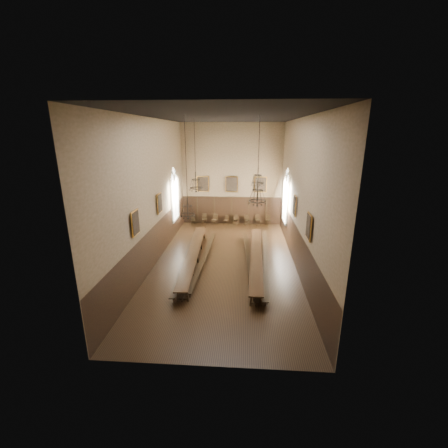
# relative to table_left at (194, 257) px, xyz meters

# --- Properties ---
(floor) EXTENTS (9.00, 18.00, 0.02)m
(floor) POSITION_rel_table_left_xyz_m (2.03, 0.06, -0.42)
(floor) COLOR black
(floor) RESTS_ON ground
(ceiling) EXTENTS (9.00, 18.00, 0.02)m
(ceiling) POSITION_rel_table_left_xyz_m (2.03, 0.06, 8.60)
(ceiling) COLOR black
(ceiling) RESTS_ON ground
(wall_back) EXTENTS (9.00, 0.02, 9.00)m
(wall_back) POSITION_rel_table_left_xyz_m (2.03, 9.07, 4.09)
(wall_back) COLOR #836A50
(wall_back) RESTS_ON ground
(wall_front) EXTENTS (9.00, 0.02, 9.00)m
(wall_front) POSITION_rel_table_left_xyz_m (2.03, -8.95, 4.09)
(wall_front) COLOR #836A50
(wall_front) RESTS_ON ground
(wall_left) EXTENTS (0.02, 18.00, 9.00)m
(wall_left) POSITION_rel_table_left_xyz_m (-2.48, 0.06, 4.09)
(wall_left) COLOR #836A50
(wall_left) RESTS_ON ground
(wall_right) EXTENTS (0.02, 18.00, 9.00)m
(wall_right) POSITION_rel_table_left_xyz_m (6.54, 0.06, 4.09)
(wall_right) COLOR #836A50
(wall_right) RESTS_ON ground
(wainscot_panelling) EXTENTS (9.00, 18.00, 2.50)m
(wainscot_panelling) POSITION_rel_table_left_xyz_m (2.03, 0.06, 0.84)
(wainscot_panelling) COLOR black
(wainscot_panelling) RESTS_ON floor
(table_left) EXTENTS (1.19, 10.44, 0.81)m
(table_left) POSITION_rel_table_left_xyz_m (0.00, 0.00, 0.00)
(table_left) COLOR black
(table_left) RESTS_ON floor
(table_right) EXTENTS (1.06, 10.32, 0.80)m
(table_right) POSITION_rel_table_left_xyz_m (4.02, -0.19, -0.00)
(table_right) COLOR black
(table_right) RESTS_ON floor
(bench_left_outer) EXTENTS (0.83, 10.59, 0.48)m
(bench_left_outer) POSITION_rel_table_left_xyz_m (-0.45, 0.06, -0.10)
(bench_left_outer) COLOR black
(bench_left_outer) RESTS_ON floor
(bench_left_inner) EXTENTS (0.60, 9.48, 0.43)m
(bench_left_inner) POSITION_rel_table_left_xyz_m (0.66, 0.08, -0.13)
(bench_left_inner) COLOR black
(bench_left_inner) RESTS_ON floor
(bench_right_inner) EXTENTS (0.79, 9.79, 0.44)m
(bench_right_inner) POSITION_rel_table_left_xyz_m (3.54, 0.13, -0.13)
(bench_right_inner) COLOR black
(bench_right_inner) RESTS_ON floor
(bench_right_outer) EXTENTS (0.92, 10.72, 0.48)m
(bench_right_outer) POSITION_rel_table_left_xyz_m (4.61, 0.10, -0.10)
(bench_right_outer) COLOR black
(bench_right_outer) RESTS_ON floor
(chair_0) EXTENTS (0.46, 0.46, 0.86)m
(chair_0) POSITION_rel_table_left_xyz_m (-1.49, 8.54, -0.15)
(chair_0) COLOR black
(chair_0) RESTS_ON floor
(chair_1) EXTENTS (0.51, 0.51, 0.97)m
(chair_1) POSITION_rel_table_left_xyz_m (-0.44, 8.66, -0.11)
(chair_1) COLOR black
(chair_1) RESTS_ON floor
(chair_2) EXTENTS (0.54, 0.54, 0.98)m
(chair_2) POSITION_rel_table_left_xyz_m (0.51, 8.55, -0.11)
(chair_2) COLOR black
(chair_2) RESTS_ON floor
(chair_3) EXTENTS (0.49, 0.49, 0.87)m
(chair_3) POSITION_rel_table_left_xyz_m (1.56, 8.55, -0.14)
(chair_3) COLOR black
(chair_3) RESTS_ON floor
(chair_4) EXTENTS (0.44, 0.44, 0.91)m
(chair_4) POSITION_rel_table_left_xyz_m (2.45, 8.58, -0.13)
(chair_4) COLOR black
(chair_4) RESTS_ON floor
(chair_5) EXTENTS (0.51, 0.51, 0.95)m
(chair_5) POSITION_rel_table_left_xyz_m (3.48, 8.57, -0.12)
(chair_5) COLOR black
(chair_5) RESTS_ON floor
(chair_6) EXTENTS (0.56, 0.56, 0.98)m
(chair_6) POSITION_rel_table_left_xyz_m (4.47, 8.67, -0.11)
(chair_6) COLOR black
(chair_6) RESTS_ON floor
(chair_7) EXTENTS (0.53, 0.53, 0.94)m
(chair_7) POSITION_rel_table_left_xyz_m (5.44, 8.67, -0.12)
(chair_7) COLOR black
(chair_7) RESTS_ON floor
(chandelier_back_left) EXTENTS (0.90, 0.90, 4.66)m
(chandelier_back_left) POSITION_rel_table_left_xyz_m (-0.13, 2.36, 4.39)
(chandelier_back_left) COLOR black
(chandelier_back_left) RESTS_ON ceiling
(chandelier_back_right) EXTENTS (0.86, 0.86, 4.36)m
(chandelier_back_right) POSITION_rel_table_left_xyz_m (4.10, 2.95, 4.67)
(chandelier_back_right) COLOR black
(chandelier_back_right) RESTS_ON ceiling
(chandelier_front_left) EXTENTS (0.77, 0.77, 5.32)m
(chandelier_front_left) POSITION_rel_table_left_xyz_m (0.12, -2.08, 3.81)
(chandelier_front_left) COLOR black
(chandelier_front_left) RESTS_ON ceiling
(chandelier_front_right) EXTENTS (0.88, 0.88, 4.43)m
(chandelier_front_right) POSITION_rel_table_left_xyz_m (3.87, -2.49, 4.60)
(chandelier_front_right) COLOR black
(chandelier_front_right) RESTS_ON ceiling
(portrait_back_0) EXTENTS (1.10, 0.12, 1.40)m
(portrait_back_0) POSITION_rel_table_left_xyz_m (-0.57, 8.94, 3.29)
(portrait_back_0) COLOR #BE832D
(portrait_back_0) RESTS_ON wall_back
(portrait_back_1) EXTENTS (1.10, 0.12, 1.40)m
(portrait_back_1) POSITION_rel_table_left_xyz_m (2.03, 8.94, 3.29)
(portrait_back_1) COLOR #BE832D
(portrait_back_1) RESTS_ON wall_back
(portrait_back_2) EXTENTS (1.10, 0.12, 1.40)m
(portrait_back_2) POSITION_rel_table_left_xyz_m (4.63, 8.94, 3.29)
(portrait_back_2) COLOR #BE832D
(portrait_back_2) RESTS_ON wall_back
(portrait_left_0) EXTENTS (0.12, 1.00, 1.30)m
(portrait_left_0) POSITION_rel_table_left_xyz_m (-2.35, 1.06, 3.29)
(portrait_left_0) COLOR #BE832D
(portrait_left_0) RESTS_ON wall_left
(portrait_left_1) EXTENTS (0.12, 1.00, 1.30)m
(portrait_left_1) POSITION_rel_table_left_xyz_m (-2.35, -3.44, 3.29)
(portrait_left_1) COLOR #BE832D
(portrait_left_1) RESTS_ON wall_left
(portrait_right_0) EXTENTS (0.12, 1.00, 1.30)m
(portrait_right_0) POSITION_rel_table_left_xyz_m (6.41, 1.06, 3.29)
(portrait_right_0) COLOR #BE832D
(portrait_right_0) RESTS_ON wall_right
(portrait_right_1) EXTENTS (0.12, 1.00, 1.30)m
(portrait_right_1) POSITION_rel_table_left_xyz_m (6.41, -3.44, 3.29)
(portrait_right_1) COLOR #BE832D
(portrait_right_1) RESTS_ON wall_right
(window_right) EXTENTS (0.20, 2.20, 4.60)m
(window_right) POSITION_rel_table_left_xyz_m (6.46, 5.56, 2.99)
(window_right) COLOR white
(window_right) RESTS_ON wall_right
(window_left) EXTENTS (0.20, 2.20, 4.60)m
(window_left) POSITION_rel_table_left_xyz_m (-2.40, 5.56, 2.99)
(window_left) COLOR white
(window_left) RESTS_ON wall_left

